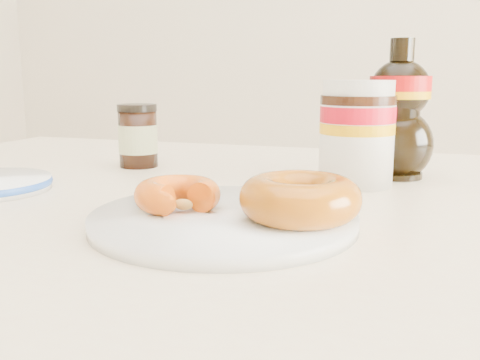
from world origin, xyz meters
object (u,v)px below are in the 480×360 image
(dark_jar, at_px, (138,136))
(dining_table, at_px, (285,267))
(donut_bitten, at_px, (178,194))
(donut_whole, at_px, (300,198))
(syrup_bottle, at_px, (399,109))
(nutella_jar, at_px, (357,129))
(plate, at_px, (224,219))

(dark_jar, bearing_deg, dining_table, -28.38)
(dining_table, xyz_separation_m, donut_bitten, (-0.08, -0.13, 0.11))
(donut_bitten, xyz_separation_m, donut_whole, (0.12, 0.00, 0.00))
(dining_table, bearing_deg, syrup_bottle, 57.77)
(donut_whole, bearing_deg, syrup_bottle, 77.02)
(donut_whole, bearing_deg, dark_jar, 138.85)
(dining_table, bearing_deg, nutella_jar, 58.66)
(plate, bearing_deg, donut_bitten, -179.16)
(donut_whole, distance_m, dark_jar, 0.42)
(dining_table, relative_size, syrup_bottle, 7.37)
(dining_table, height_order, nutella_jar, nutella_jar)
(syrup_bottle, relative_size, dark_jar, 1.95)
(plate, height_order, syrup_bottle, syrup_bottle)
(donut_bitten, bearing_deg, dark_jar, 133.40)
(plate, bearing_deg, dark_jar, 131.29)
(syrup_bottle, xyz_separation_m, dark_jar, (-0.39, -0.03, -0.05))
(nutella_jar, bearing_deg, donut_whole, -95.62)
(plate, bearing_deg, donut_whole, -0.20)
(donut_whole, height_order, syrup_bottle, syrup_bottle)
(syrup_bottle, bearing_deg, plate, -115.11)
(nutella_jar, bearing_deg, dark_jar, 173.46)
(donut_whole, xyz_separation_m, nutella_jar, (0.02, 0.24, 0.04))
(dining_table, distance_m, syrup_bottle, 0.28)
(dining_table, distance_m, donut_whole, 0.18)
(plate, bearing_deg, nutella_jar, 67.74)
(dining_table, distance_m, plate, 0.16)
(nutella_jar, distance_m, dark_jar, 0.34)
(nutella_jar, relative_size, syrup_bottle, 0.71)
(donut_bitten, distance_m, dark_jar, 0.34)
(plate, relative_size, syrup_bottle, 1.33)
(donut_bitten, distance_m, syrup_bottle, 0.37)
(donut_bitten, bearing_deg, dining_table, 67.04)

